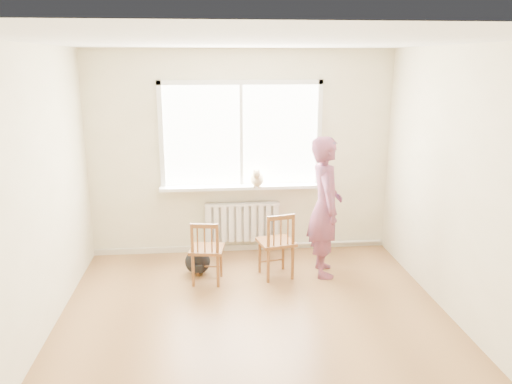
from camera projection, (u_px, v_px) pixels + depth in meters
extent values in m
plane|color=#9A6C3F|center=(258.00, 335.00, 4.77)|extent=(4.50, 4.50, 0.00)
plane|color=white|center=(259.00, 41.00, 4.08)|extent=(4.50, 4.50, 0.00)
cube|color=beige|center=(241.00, 154.00, 6.59)|extent=(4.00, 0.01, 2.70)
cube|color=white|center=(241.00, 135.00, 6.51)|extent=(2.00, 0.02, 1.30)
cube|color=white|center=(241.00, 82.00, 6.31)|extent=(2.12, 0.05, 0.06)
cube|color=white|center=(161.00, 137.00, 6.39)|extent=(0.06, 0.05, 1.42)
cube|color=white|center=(319.00, 134.00, 6.58)|extent=(0.06, 0.05, 1.42)
cube|color=white|center=(241.00, 136.00, 6.49)|extent=(0.04, 0.05, 1.30)
cube|color=white|center=(242.00, 187.00, 6.59)|extent=(2.15, 0.22, 0.04)
cube|color=white|center=(242.00, 222.00, 6.78)|extent=(1.00, 0.02, 0.55)
cube|color=white|center=(242.00, 223.00, 6.73)|extent=(1.00, 0.10, 0.51)
cube|color=white|center=(242.00, 204.00, 6.66)|extent=(1.00, 0.12, 0.03)
cylinder|color=silver|center=(331.00, 243.00, 6.98)|extent=(1.40, 0.04, 0.04)
cube|color=beige|center=(242.00, 247.00, 6.91)|extent=(4.00, 0.03, 0.08)
cube|color=brown|center=(207.00, 249.00, 5.84)|extent=(0.43, 0.42, 0.04)
cylinder|color=brown|center=(221.00, 261.00, 6.03)|extent=(0.03, 0.03, 0.41)
cylinder|color=brown|center=(197.00, 260.00, 6.04)|extent=(0.03, 0.03, 0.41)
cylinder|color=brown|center=(218.00, 271.00, 5.75)|extent=(0.03, 0.03, 0.41)
cylinder|color=brown|center=(193.00, 270.00, 5.76)|extent=(0.03, 0.03, 0.41)
cylinder|color=brown|center=(218.00, 256.00, 5.70)|extent=(0.04, 0.04, 0.77)
cylinder|color=brown|center=(193.00, 255.00, 5.72)|extent=(0.04, 0.04, 0.77)
cube|color=brown|center=(204.00, 226.00, 5.62)|extent=(0.31, 0.08, 0.05)
cylinder|color=brown|center=(212.00, 240.00, 5.65)|extent=(0.02, 0.02, 0.31)
cylinder|color=brown|center=(205.00, 240.00, 5.66)|extent=(0.02, 0.02, 0.31)
cylinder|color=brown|center=(198.00, 239.00, 5.66)|extent=(0.02, 0.02, 0.31)
cube|color=brown|center=(276.00, 242.00, 5.99)|extent=(0.48, 0.47, 0.04)
cylinder|color=brown|center=(283.00, 253.00, 6.23)|extent=(0.03, 0.03, 0.43)
cylinder|color=brown|center=(260.00, 256.00, 6.14)|extent=(0.03, 0.03, 0.43)
cylinder|color=brown|center=(293.00, 262.00, 5.95)|extent=(0.03, 0.03, 0.43)
cylinder|color=brown|center=(268.00, 265.00, 5.86)|extent=(0.03, 0.03, 0.43)
cylinder|color=brown|center=(293.00, 247.00, 5.90)|extent=(0.04, 0.04, 0.82)
cylinder|color=brown|center=(268.00, 250.00, 5.81)|extent=(0.04, 0.04, 0.82)
cube|color=brown|center=(281.00, 217.00, 5.76)|extent=(0.33, 0.11, 0.05)
cylinder|color=brown|center=(288.00, 231.00, 5.83)|extent=(0.02, 0.02, 0.33)
cylinder|color=brown|center=(281.00, 232.00, 5.80)|extent=(0.02, 0.02, 0.33)
cylinder|color=brown|center=(274.00, 232.00, 5.77)|extent=(0.02, 0.02, 0.33)
imported|color=#B93D63|center=(325.00, 207.00, 5.97)|extent=(0.44, 0.64, 1.70)
ellipsoid|color=#CFB68D|center=(257.00, 179.00, 6.51)|extent=(0.21, 0.28, 0.19)
sphere|color=#CFB68D|center=(256.00, 174.00, 6.37)|extent=(0.10, 0.10, 0.10)
cone|color=#CFB68D|center=(254.00, 170.00, 6.36)|extent=(0.03, 0.03, 0.04)
cone|color=#CFB68D|center=(259.00, 170.00, 6.36)|extent=(0.03, 0.03, 0.04)
cylinder|color=#CFB68D|center=(258.00, 181.00, 6.66)|extent=(0.05, 0.17, 0.02)
cylinder|color=#CFB68D|center=(254.00, 184.00, 6.44)|extent=(0.02, 0.02, 0.09)
cylinder|color=#CFB68D|center=(259.00, 185.00, 6.43)|extent=(0.02, 0.02, 0.09)
ellipsoid|color=black|center=(198.00, 262.00, 6.12)|extent=(0.32, 0.24, 0.31)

